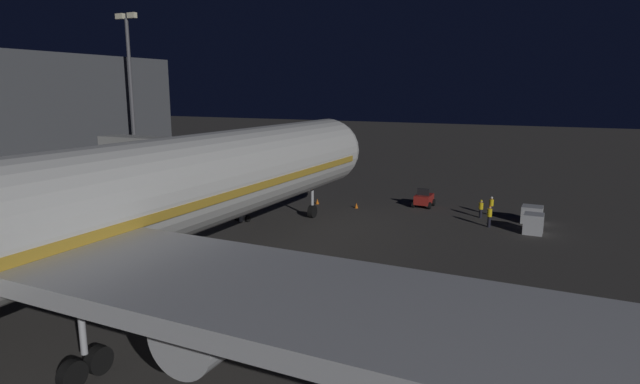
{
  "coord_description": "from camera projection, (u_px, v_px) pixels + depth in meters",
  "views": [
    {
      "loc": [
        -21.29,
        24.58,
        11.72
      ],
      "look_at": [
        -3.0,
        -12.83,
        3.5
      ],
      "focal_mm": 29.1,
      "sensor_mm": 36.0,
      "label": 1
    }
  ],
  "objects": [
    {
      "name": "baggage_container_mid_row",
      "position": [
        532.0,
        214.0,
        46.4
      ],
      "size": [
        1.76,
        1.72,
        1.51
      ],
      "primitive_type": "cube",
      "color": "#B7BABF",
      "rests_on": "ground_plane"
    },
    {
      "name": "traffic_cone_nose_port",
      "position": [
        356.0,
        205.0,
        52.22
      ],
      "size": [
        0.36,
        0.36,
        0.55
      ],
      "primitive_type": "cone",
      "color": "orange",
      "rests_on": "ground_plane"
    },
    {
      "name": "ground_crew_under_port_wing",
      "position": [
        489.0,
        215.0,
        44.83
      ],
      "size": [
        0.4,
        0.4,
        1.92
      ],
      "color": "black",
      "rests_on": "ground_plane"
    },
    {
      "name": "ground_crew_near_nose_gear",
      "position": [
        481.0,
        208.0,
        48.13
      ],
      "size": [
        0.4,
        0.4,
        1.72
      ],
      "color": "black",
      "rests_on": "ground_plane"
    },
    {
      "name": "ground_crew_marshaller_fwd",
      "position": [
        491.0,
        205.0,
        49.15
      ],
      "size": [
        0.4,
        0.4,
        1.81
      ],
      "color": "black",
      "rests_on": "ground_plane"
    },
    {
      "name": "airliner_at_gate",
      "position": [
        7.0,
        231.0,
        21.97
      ],
      "size": [
        58.69,
        71.37,
        20.6
      ],
      "color": "silver",
      "rests_on": "ground_plane"
    },
    {
      "name": "apron_floodlight_mast",
      "position": [
        131.0,
        91.0,
        60.34
      ],
      "size": [
        2.9,
        0.5,
        20.26
      ],
      "color": "#59595E",
      "rests_on": "ground_plane"
    },
    {
      "name": "baggage_container_near_belt",
      "position": [
        533.0,
        224.0,
        42.91
      ],
      "size": [
        1.52,
        1.65,
        1.66
      ],
      "primitive_type": "cube",
      "color": "#B7BABF",
      "rests_on": "ground_plane"
    },
    {
      "name": "jet_bridge",
      "position": [
        193.0,
        153.0,
        48.16
      ],
      "size": [
        18.91,
        3.4,
        7.46
      ],
      "color": "#9E9E99",
      "rests_on": "ground_plane"
    },
    {
      "name": "baggage_tug_spare",
      "position": [
        424.0,
        199.0,
        52.75
      ],
      "size": [
        1.86,
        2.41,
        1.95
      ],
      "color": "maroon",
      "rests_on": "ground_plane"
    },
    {
      "name": "ground_plane",
      "position": [
        190.0,
        277.0,
        33.1
      ],
      "size": [
        320.0,
        320.0,
        0.0
      ],
      "primitive_type": "plane",
      "color": "#383533"
    },
    {
      "name": "traffic_cone_nose_starboard",
      "position": [
        317.0,
        201.0,
        54.12
      ],
      "size": [
        0.36,
        0.36,
        0.55
      ],
      "primitive_type": "cone",
      "color": "orange",
      "rests_on": "ground_plane"
    }
  ]
}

